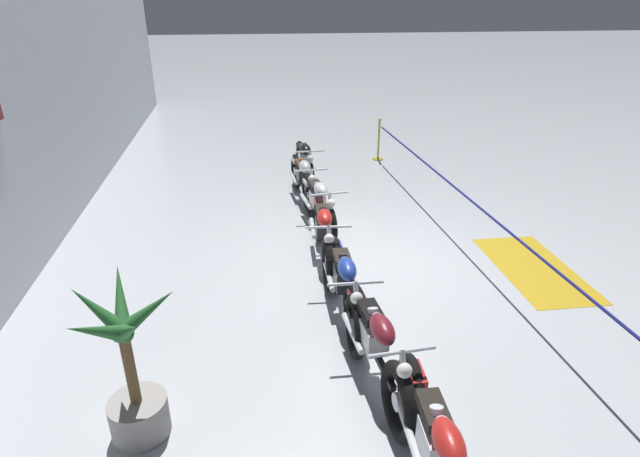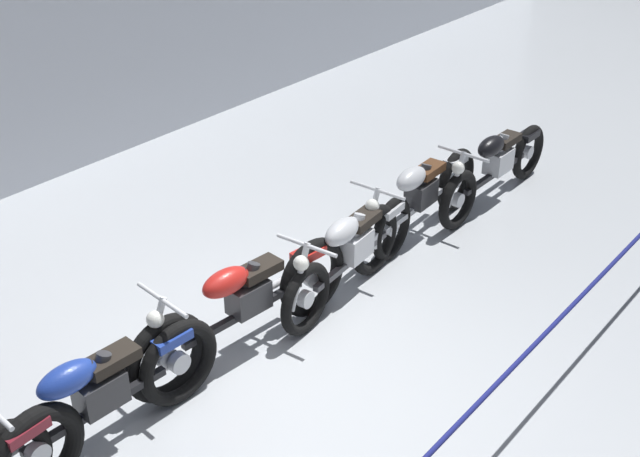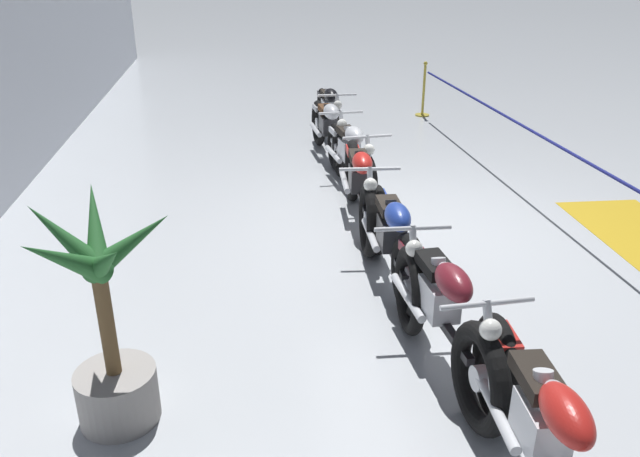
{
  "view_description": "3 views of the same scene",
  "coord_description": "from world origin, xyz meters",
  "px_view_note": "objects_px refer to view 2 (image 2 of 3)",
  "views": [
    {
      "loc": [
        -6.72,
        1.94,
        3.72
      ],
      "look_at": [
        -0.71,
        0.93,
        0.93
      ],
      "focal_mm": 28.0,
      "sensor_mm": 36.0,
      "label": 1
    },
    {
      "loc": [
        -3.78,
        -3.33,
        4.45
      ],
      "look_at": [
        1.38,
        0.97,
        0.6
      ],
      "focal_mm": 45.0,
      "sensor_mm": 36.0,
      "label": 2
    },
    {
      "loc": [
        -6.55,
        2.15,
        2.9
      ],
      "look_at": [
        -0.96,
        1.35,
        0.43
      ],
      "focal_mm": 35.0,
      "sensor_mm": 36.0,
      "label": 3
    }
  ],
  "objects_px": {
    "motorcycle_blue_2": "(94,402)",
    "motorcycle_silver_5": "(418,200)",
    "motorcycle_silver_4": "(351,251)",
    "motorcycle_black_6": "(495,166)",
    "motorcycle_red_3": "(244,306)"
  },
  "relations": [
    {
      "from": "motorcycle_red_3",
      "to": "motorcycle_black_6",
      "type": "relative_size",
      "value": 1.03
    },
    {
      "from": "motorcycle_silver_4",
      "to": "motorcycle_silver_5",
      "type": "distance_m",
      "value": 1.28
    },
    {
      "from": "motorcycle_blue_2",
      "to": "motorcycle_red_3",
      "type": "xyz_separation_m",
      "value": [
        1.53,
        -0.0,
        0.01
      ]
    },
    {
      "from": "motorcycle_black_6",
      "to": "motorcycle_silver_5",
      "type": "bearing_deg",
      "value": 170.92
    },
    {
      "from": "motorcycle_silver_4",
      "to": "motorcycle_black_6",
      "type": "xyz_separation_m",
      "value": [
        2.57,
        -0.11,
        -0.01
      ]
    },
    {
      "from": "motorcycle_blue_2",
      "to": "motorcycle_silver_5",
      "type": "xyz_separation_m",
      "value": [
        4.12,
        -0.04,
        -0.0
      ]
    },
    {
      "from": "motorcycle_red_3",
      "to": "motorcycle_silver_4",
      "type": "bearing_deg",
      "value": -5.84
    },
    {
      "from": "motorcycle_blue_2",
      "to": "motorcycle_black_6",
      "type": "bearing_deg",
      "value": -2.66
    },
    {
      "from": "motorcycle_blue_2",
      "to": "motorcycle_red_3",
      "type": "bearing_deg",
      "value": -0.11
    },
    {
      "from": "motorcycle_black_6",
      "to": "motorcycle_blue_2",
      "type": "bearing_deg",
      "value": 177.34
    },
    {
      "from": "motorcycle_blue_2",
      "to": "motorcycle_silver_4",
      "type": "relative_size",
      "value": 1.02
    },
    {
      "from": "motorcycle_blue_2",
      "to": "motorcycle_red_3",
      "type": "height_order",
      "value": "motorcycle_red_3"
    },
    {
      "from": "motorcycle_silver_4",
      "to": "motorcycle_silver_5",
      "type": "relative_size",
      "value": 0.91
    },
    {
      "from": "motorcycle_silver_5",
      "to": "motorcycle_red_3",
      "type": "bearing_deg",
      "value": 179.09
    },
    {
      "from": "motorcycle_blue_2",
      "to": "motorcycle_silver_5",
      "type": "bearing_deg",
      "value": -0.61
    }
  ]
}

